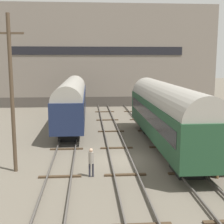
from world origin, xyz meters
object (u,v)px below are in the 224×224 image
train_car_green (166,112)px  train_car_navy (72,99)px  utility_pole (12,93)px  person_worker (91,160)px  bench (188,124)px

train_car_green → train_car_navy: 12.51m
train_car_navy → utility_pole: size_ratio=1.89×
train_car_green → person_worker: train_car_green is taller
train_car_green → person_worker: size_ratio=9.99×
bench → utility_pole: (-13.48, -6.83, 3.56)m
train_car_navy → utility_pole: (-2.93, -14.28, 2.21)m
train_car_navy → bench: 12.99m
utility_pole → train_car_green: bearing=23.1°
train_car_navy → bench: (10.55, -7.45, -1.35)m
train_car_navy → person_worker: bearing=-83.0°
train_car_green → train_car_navy: train_car_green is taller
train_car_navy → person_worker: (1.91, -15.63, -1.78)m
person_worker → bench: bearing=43.4°
train_car_navy → utility_pole: 14.74m
train_car_green → utility_pole: bearing=-156.9°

